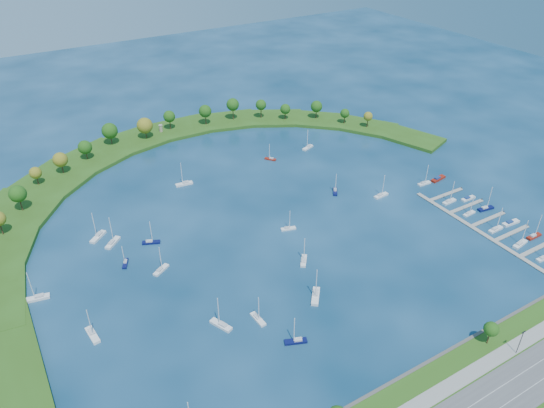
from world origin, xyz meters
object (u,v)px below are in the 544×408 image
docked_boat_2 (520,243)px  moored_boat_4 (37,297)px  harbor_tower (161,128)px  moored_boat_7 (151,242)px  moored_boat_6 (258,318)px  moored_boat_14 (270,158)px  docked_boat_3 (534,236)px  moored_boat_12 (98,236)px  moored_boat_1 (316,295)px  docked_boat_7 (486,208)px  moored_boat_8 (381,195)px  moored_boat_16 (296,341)px  dock_system (493,229)px  moored_boat_13 (161,269)px  moored_boat_2 (221,324)px  docked_boat_0 (544,258)px  docked_boat_10 (424,183)px  moored_boat_9 (125,263)px  moored_boat_3 (184,183)px  moored_boat_18 (304,260)px  moored_boat_11 (92,334)px  docked_boat_5 (511,223)px  docked_boat_8 (449,201)px  docked_boat_9 (468,198)px  docked_boat_11 (438,179)px  docked_boat_4 (496,229)px  moored_boat_5 (308,147)px  moored_boat_17 (113,242)px  docked_boat_6 (469,213)px  moored_boat_0 (288,228)px  moored_boat_15 (335,191)px

docked_boat_2 → moored_boat_4: bearing=150.5°
harbor_tower → moored_boat_7: moored_boat_7 is taller
moored_boat_6 → moored_boat_14: (68.88, 107.48, -0.04)m
docked_boat_2 → docked_boat_3: docked_boat_2 is taller
harbor_tower → moored_boat_12: size_ratio=0.33×
moored_boat_1 → docked_boat_7: (107.77, 8.64, -0.06)m
moored_boat_8 → moored_boat_16: (-90.74, -59.66, -0.01)m
dock_system → moored_boat_13: bearing=160.6°
moored_boat_2 → docked_boat_0: bearing=-128.6°
moored_boat_2 → docked_boat_10: (137.95, 37.10, -0.05)m
moored_boat_16 → docked_boat_3: docked_boat_3 is taller
dock_system → moored_boat_12: size_ratio=5.87×
moored_boat_9 → moored_boat_3: bearing=160.9°
moored_boat_1 → moored_boat_9: 81.45m
moored_boat_6 → moored_boat_18: size_ratio=0.99×
moored_boat_4 → moored_boat_7: bearing=-156.2°
moored_boat_11 → docked_boat_5: (187.38, -30.00, -0.25)m
docked_boat_2 → docked_boat_10: size_ratio=1.13×
moored_boat_18 → docked_boat_8: 89.15m
docked_boat_9 → docked_boat_11: docked_boat_11 is taller
moored_boat_16 → moored_boat_18: bearing=-105.4°
moored_boat_1 → dock_system: bearing=126.5°
moored_boat_8 → moored_boat_18: size_ratio=1.04×
moored_boat_4 → moored_boat_9: (35.67, 3.61, -0.11)m
moored_boat_9 → moored_boat_13: bearing=68.2°
moored_boat_16 → docked_boat_4: size_ratio=0.98×
moored_boat_5 → moored_boat_18: 108.74m
moored_boat_17 → docked_boat_0: moored_boat_17 is taller
moored_boat_12 → docked_boat_7: (170.10, -73.87, -0.04)m
harbor_tower → moored_boat_18: (6.57, -153.24, -3.44)m
moored_boat_2 → moored_boat_11: size_ratio=0.99×
moored_boat_9 → docked_boat_10: (157.16, -15.62, 0.04)m
moored_boat_13 → docked_boat_4: docked_boat_4 is taller
moored_boat_3 → docked_boat_11: bearing=158.2°
docked_boat_7 → docked_boat_0: bearing=-97.0°
moored_boat_16 → moored_boat_14: bearing=-95.0°
dock_system → moored_boat_1: (-97.06, 4.65, 0.63)m
moored_boat_8 → docked_boat_6: size_ratio=1.16×
moored_boat_0 → docked_boat_7: (92.56, -35.33, 0.06)m
moored_boat_0 → moored_boat_1: bearing=-92.4°
moored_boat_15 → moored_boat_13: bearing=-46.9°
docked_boat_3 → docked_boat_7: bearing=90.7°
moored_boat_16 → moored_boat_17: (-38.91, 89.84, 0.05)m
moored_boat_1 → moored_boat_13: moored_boat_1 is taller
docked_boat_8 → docked_boat_9: bearing=-18.0°
moored_boat_16 → docked_boat_6: bearing=-146.0°
moored_boat_2 → moored_boat_8: 116.78m
moored_boat_15 → docked_boat_3: bearing=69.7°
moored_boat_11 → moored_boat_13: 39.92m
moored_boat_7 → docked_boat_4: size_ratio=0.97×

